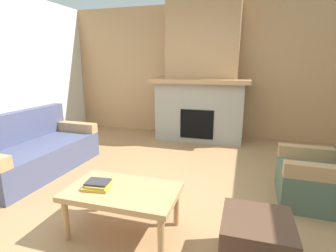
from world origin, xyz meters
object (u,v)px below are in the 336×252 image
at_px(fireplace, 201,82).
at_px(coffee_table, 123,195).
at_px(armchair, 321,178).
at_px(couch, 34,152).
at_px(ottoman, 256,242).

distance_m(fireplace, coffee_table, 3.39).
relative_size(fireplace, armchair, 3.18).
bearing_deg(coffee_table, couch, 153.62).
relative_size(fireplace, couch, 1.48).
distance_m(armchair, ottoman, 1.39).
height_order(armchair, coffee_table, armchair).
bearing_deg(coffee_table, fireplace, 87.51).
bearing_deg(coffee_table, ottoman, -4.62).
xyz_separation_m(couch, ottoman, (3.00, -1.01, -0.09)).
height_order(armchair, ottoman, armchair).
bearing_deg(fireplace, armchair, -51.94).
relative_size(coffee_table, ottoman, 1.92).
relative_size(fireplace, ottoman, 5.19).
bearing_deg(ottoman, armchair, 59.24).
bearing_deg(fireplace, coffee_table, -92.49).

